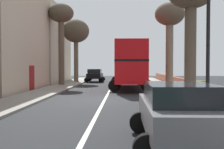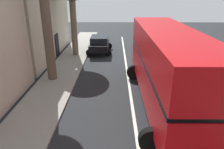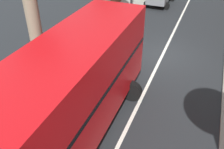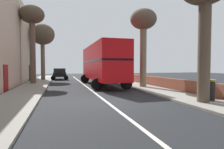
# 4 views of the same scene
# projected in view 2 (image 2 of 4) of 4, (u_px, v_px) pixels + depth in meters

# --- Properties ---
(double_decker_bus) EXTENTS (3.63, 10.70, 4.06)m
(double_decker_bus) POSITION_uv_depth(u_px,v_px,m) (167.00, 64.00, 10.70)
(double_decker_bus) COLOR red
(double_decker_bus) RESTS_ON ground
(parked_car_black_left_2) EXTENTS (2.48, 4.28, 1.67)m
(parked_car_black_left_2) POSITION_uv_depth(u_px,v_px,m) (100.00, 43.00, 21.06)
(parked_car_black_left_2) COLOR black
(parked_car_black_left_2) RESTS_ON ground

